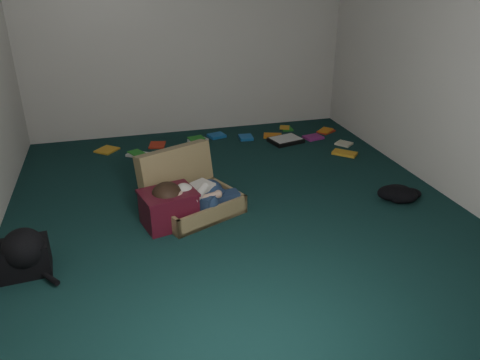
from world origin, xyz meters
name	(u,v)px	position (x,y,z in m)	size (l,w,h in m)	color
floor	(236,208)	(0.00, 0.00, 0.00)	(4.50, 4.50, 0.00)	#102E2C
wall_back	(187,28)	(0.00, 2.25, 1.30)	(4.50, 4.50, 0.00)	silver
wall_front	(392,178)	(0.00, -2.25, 1.30)	(4.50, 4.50, 0.00)	silver
wall_right	(451,52)	(2.00, 0.00, 1.30)	(4.50, 4.50, 0.00)	silver
suitcase	(188,192)	(-0.41, 0.13, 0.16)	(0.94, 0.93, 0.53)	olive
person	(195,196)	(-0.38, -0.06, 0.20)	(0.80, 0.43, 0.33)	beige
maroon_bin	(169,208)	(-0.61, -0.12, 0.15)	(0.51, 0.44, 0.31)	#4A0F1C
backpack	(23,257)	(-1.70, -0.53, 0.13)	(0.44, 0.35, 0.27)	black
clothing_pile	(402,190)	(1.58, -0.18, 0.06)	(0.40, 0.32, 0.13)	black
paper_tray	(286,140)	(1.04, 1.50, 0.03)	(0.44, 0.37, 0.05)	black
book_scatter	(247,141)	(0.59, 1.64, 0.01)	(3.02, 1.25, 0.02)	gold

